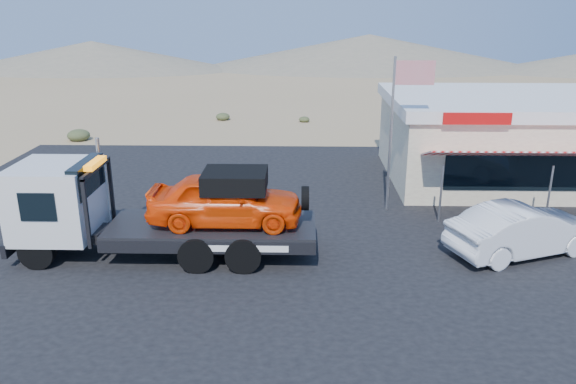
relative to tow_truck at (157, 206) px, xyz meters
The scene contains 7 objects.
ground 3.74m from the tow_truck, ahead, with size 120.00×120.00×0.00m, color #9B8158.
asphalt_lot 6.30m from the tow_truck, 28.52° to the left, with size 32.00×24.00×0.02m, color black.
tow_truck is the anchor object (origin of this frame).
white_sedan 11.89m from the tow_truck, ahead, with size 1.76×5.05×1.66m, color silver.
jerky_store 16.43m from the tow_truck, 32.68° to the left, with size 10.40×9.97×3.90m.
flagpole 9.58m from the tow_truck, 28.02° to the left, with size 1.55×0.10×6.00m.
distant_hills 55.41m from the tow_truck, 96.68° to the left, with size 126.00×48.00×4.20m.
Camera 1 is at (1.25, -16.63, 7.82)m, focal length 35.00 mm.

